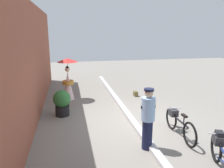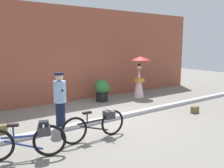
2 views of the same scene
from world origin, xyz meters
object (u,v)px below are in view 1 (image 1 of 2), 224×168
object	(u,v)px
bicycle_far_side	(223,155)
bicycle_near_officer	(179,123)
person_officer	(148,118)
person_with_parasol	(68,78)
backpack_on_pavement	(136,94)
potted_plant_by_door	(62,102)

from	to	relation	value
bicycle_far_side	bicycle_near_officer	bearing A→B (deg)	2.71
bicycle_far_side	person_officer	xyz separation A→B (m)	(1.23, 1.22, 0.44)
bicycle_near_officer	person_with_parasol	world-z (taller)	person_with_parasol
bicycle_near_officer	person_with_parasol	xyz separation A→B (m)	(4.09, 3.06, 0.57)
bicycle_far_side	backpack_on_pavement	size ratio (longest dim) A/B	6.17
backpack_on_pavement	bicycle_far_side	bearing A→B (deg)	-179.17
bicycle_far_side	person_with_parasol	distance (m)	6.63
person_with_parasol	potted_plant_by_door	world-z (taller)	person_with_parasol
bicycle_far_side	backpack_on_pavement	bearing A→B (deg)	0.83
person_with_parasol	backpack_on_pavement	bearing A→B (deg)	-92.21
person_officer	bicycle_near_officer	bearing A→B (deg)	-66.95
bicycle_near_officer	bicycle_far_side	size ratio (longest dim) A/B	1.08
person_with_parasol	backpack_on_pavement	world-z (taller)	person_with_parasol
bicycle_near_officer	person_officer	distance (m)	1.32
bicycle_near_officer	potted_plant_by_door	world-z (taller)	potted_plant_by_door
bicycle_near_officer	backpack_on_pavement	bearing A→B (deg)	0.02
person_with_parasol	potted_plant_by_door	distance (m)	1.89
bicycle_near_officer	bicycle_far_side	xyz separation A→B (m)	(-1.71, -0.08, 0.02)
bicycle_near_officer	person_with_parasol	size ratio (longest dim) A/B	0.97
backpack_on_pavement	potted_plant_by_door	bearing A→B (deg)	117.41
potted_plant_by_door	backpack_on_pavement	size ratio (longest dim) A/B	3.49
person_officer	person_with_parasol	distance (m)	4.97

